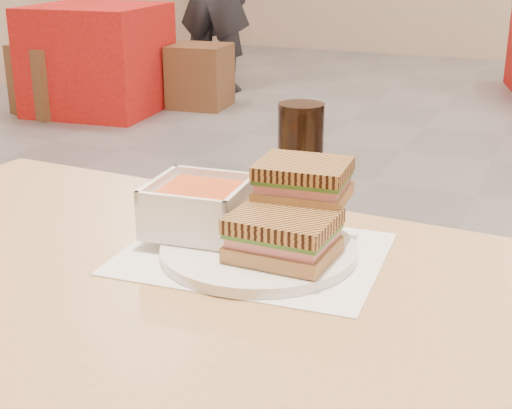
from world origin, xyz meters
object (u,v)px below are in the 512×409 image
at_px(panini_lower, 283,235).
at_px(bg_chair_0r, 200,76).
at_px(plate, 258,250).
at_px(bg_chair_0l, 50,79).
at_px(cola_glass, 301,152).
at_px(bg_table_0, 98,59).
at_px(soup_bowl, 199,209).
at_px(main_table, 196,374).

relative_size(panini_lower, bg_chair_0r, 0.29).
distance_m(plate, bg_chair_0r, 4.44).
height_order(panini_lower, bg_chair_0l, panini_lower).
distance_m(cola_glass, bg_table_0, 4.22).
relative_size(panini_lower, bg_chair_0l, 0.25).
relative_size(cola_glass, bg_table_0, 0.17).
bearing_deg(cola_glass, panini_lower, -73.88).
height_order(cola_glass, bg_table_0, cola_glass).
distance_m(plate, soup_bowl, 0.11).
height_order(soup_bowl, panini_lower, soup_bowl).
height_order(bg_table_0, bg_chair_0r, bg_table_0).
bearing_deg(cola_glass, plate, -82.32).
bearing_deg(bg_table_0, main_table, -52.98).
distance_m(plate, cola_glass, 0.26).
xyz_separation_m(panini_lower, bg_table_0, (-2.78, 3.48, -0.43)).
bearing_deg(soup_bowl, bg_table_0, 127.46).
distance_m(plate, bg_table_0, 4.42).
bearing_deg(bg_chair_0r, soup_bowl, -61.92).
height_order(cola_glass, bg_chair_0r, cola_glass).
distance_m(soup_bowl, cola_glass, 0.24).
relative_size(plate, bg_chair_0r, 0.59).
relative_size(soup_bowl, bg_table_0, 0.16).
height_order(plate, soup_bowl, soup_bowl).
bearing_deg(bg_chair_0l, bg_chair_0r, 35.65).
bearing_deg(plate, cola_glass, 97.68).
relative_size(main_table, bg_chair_0l, 2.34).
bearing_deg(bg_table_0, bg_chair_0r, 34.21).
distance_m(main_table, bg_table_0, 4.50).
bearing_deg(cola_glass, main_table, -89.29).
xyz_separation_m(main_table, bg_chair_0r, (-2.12, 3.98, -0.41)).
bearing_deg(soup_bowl, plate, -9.78).
bearing_deg(bg_table_0, plate, -51.66).
bearing_deg(panini_lower, cola_glass, 106.12).
height_order(plate, bg_table_0, plate).
bearing_deg(bg_chair_0r, main_table, -62.03).
relative_size(panini_lower, bg_table_0, 0.14).
bearing_deg(panini_lower, bg_table_0, 128.61).
height_order(soup_bowl, bg_chair_0l, soup_bowl).
xyz_separation_m(soup_bowl, bg_chair_0l, (-2.90, 3.23, -0.56)).
bearing_deg(cola_glass, bg_chair_0r, 120.32).
bearing_deg(soup_bowl, cola_glass, 74.16).
distance_m(bg_table_0, bg_chair_0l, 0.36).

